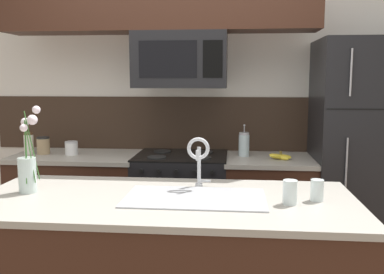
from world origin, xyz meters
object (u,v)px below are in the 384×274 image
Objects in this scene: refrigerator at (367,157)px; french_press at (244,144)px; spare_glass at (317,190)px; flower_vase at (28,168)px; storage_jar_tall at (29,143)px; drinking_glass at (290,192)px; banana_bunch at (280,157)px; sink_faucet at (199,155)px; storage_jar_medium at (43,145)px; stove_range at (182,208)px; microwave at (181,60)px; storage_jar_short at (71,148)px.

french_press is (-0.98, 0.04, 0.08)m from refrigerator.
spare_glass is 1.60m from flower_vase.
storage_jar_tall is 1.84m from french_press.
drinking_glass is at bearing -32.37° from storage_jar_tall.
storage_jar_tall is at bearing 116.26° from flower_vase.
sink_faucet is (-0.58, -0.97, 0.18)m from banana_bunch.
banana_bunch is (2.13, -0.05, -0.07)m from storage_jar_tall.
refrigerator is at bearing 0.68° from storage_jar_tall.
storage_jar_tall is at bearing 178.71° from banana_bunch.
spare_glass is (0.15, 0.08, -0.01)m from drinking_glass.
storage_jar_medium is 1.17× the size of drinking_glass.
microwave reaches higher than stove_range.
storage_jar_medium is at bearing -179.63° from stove_range.
storage_jar_medium is at bearing -177.73° from french_press.
microwave is 2.43× the size of sink_faucet.
storage_jar_medium is at bearing 178.46° from banana_bunch.
storage_jar_medium is at bearing -179.41° from refrigerator.
sink_faucet is at bearing 163.03° from spare_glass.
french_press is (1.71, 0.07, 0.03)m from storage_jar_medium.
drinking_glass reaches higher than spare_glass.
storage_jar_short is 1.00× the size of spare_glass.
microwave reaches higher than storage_jar_medium.
stove_range is 8.18× the size of storage_jar_short.
microwave is at bearing -0.63° from storage_jar_medium.
microwave is 1.54m from flower_vase.
sink_faucet reaches higher than storage_jar_medium.
refrigerator is (1.50, 0.02, 0.47)m from stove_range.
storage_jar_medium reaches higher than banana_bunch.
stove_range is at bearing 102.53° from sink_faucet.
banana_bunch reaches higher than stove_range.
drinking_glass is (0.50, -0.28, -0.13)m from sink_faucet.
stove_range is 8.15× the size of spare_glass.
refrigerator is 3.79× the size of flower_vase.
drinking_glass is (0.72, -1.31, 0.51)m from stove_range.
microwave reaches higher than french_press.
flower_vase is at bearing -169.04° from sink_faucet.
microwave is 5.04× the size of storage_jar_medium.
microwave is at bearing 58.76° from flower_vase.
flower_vase reaches higher than storage_jar_medium.
french_press is at bearing 2.94° from storage_jar_short.
drinking_glass is (1.92, -1.30, -0.01)m from storage_jar_medium.
microwave is at bearing -178.44° from refrigerator.
drinking_glass is at bearing -61.03° from stove_range.
stove_range is 1.58m from refrigerator.
sink_faucet is (-0.29, -1.09, 0.10)m from french_press.
storage_jar_medium is (-1.19, -0.01, 0.52)m from stove_range.
stove_range is 0.50× the size of refrigerator.
spare_glass is at bearing -116.70° from refrigerator.
spare_glass is (2.20, -1.22, -0.03)m from storage_jar_tall.
storage_jar_short is at bearing 142.16° from drinking_glass.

